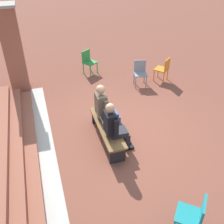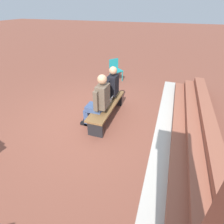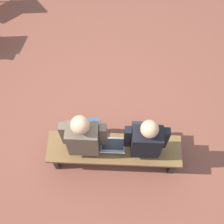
% 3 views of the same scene
% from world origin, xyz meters
% --- Properties ---
extents(ground_plane, '(60.00, 60.00, 0.00)m').
position_xyz_m(ground_plane, '(0.00, 0.00, 0.00)').
color(ground_plane, brown).
extents(concrete_strip, '(6.56, 0.40, 0.01)m').
position_xyz_m(concrete_strip, '(-0.18, 1.86, 0.00)').
color(concrete_strip, '#B7B2A8').
rests_on(concrete_strip, ground).
extents(brick_steps, '(5.76, 0.90, 0.45)m').
position_xyz_m(brick_steps, '(-0.18, 2.61, 0.18)').
color(brick_steps, '#93513D').
rests_on(brick_steps, ground).
extents(bench, '(1.80, 0.44, 0.45)m').
position_xyz_m(bench, '(-0.18, 0.34, 0.35)').
color(bench, brown).
rests_on(bench, ground).
extents(person_student, '(0.54, 0.68, 1.34)m').
position_xyz_m(person_student, '(-0.57, 0.28, 0.72)').
color(person_student, '#232328').
rests_on(person_student, ground).
extents(person_adult, '(0.57, 0.72, 1.38)m').
position_xyz_m(person_adult, '(0.19, 0.27, 0.73)').
color(person_adult, '#384C75').
rests_on(person_adult, ground).
extents(laptop, '(0.32, 0.29, 0.21)m').
position_xyz_m(laptop, '(-0.16, 0.36, 0.50)').
color(laptop, '#9EA0A5').
rests_on(laptop, bench).
extents(plastic_chair_by_pillar, '(0.59, 0.59, 0.84)m').
position_xyz_m(plastic_chair_by_pillar, '(-2.97, -0.33, 0.48)').
color(plastic_chair_by_pillar, teal).
rests_on(plastic_chair_by_pillar, ground).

